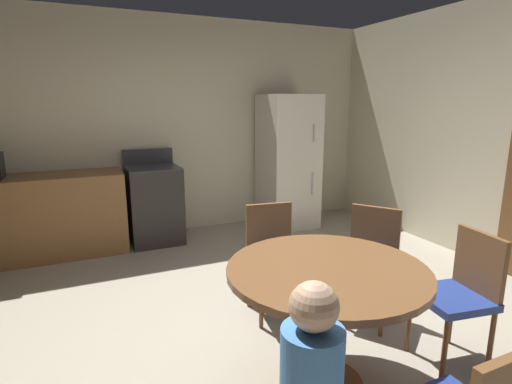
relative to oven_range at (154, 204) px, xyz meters
name	(u,v)px	position (x,y,z in m)	size (l,w,h in m)	color
ground_plane	(275,336)	(0.40, -2.43, -0.47)	(14.00, 14.00, 0.00)	#A89E89
wall_back	(177,127)	(0.40, 0.40, 0.88)	(5.60, 0.12, 2.70)	beige
kitchen_counter	(40,217)	(-1.22, 0.00, -0.02)	(1.75, 0.60, 0.90)	olive
oven_range	(154,204)	(0.00, 0.00, 0.00)	(0.60, 0.60, 1.10)	#2D2B28
refrigerator	(288,162)	(1.79, -0.05, 0.41)	(0.68, 0.68, 1.76)	silver
dining_table	(326,294)	(0.43, -3.01, 0.13)	(1.14, 1.14, 0.76)	brown
chair_east	(462,289)	(1.36, -3.15, 0.03)	(0.46, 0.46, 0.87)	brown
chair_northeast	(370,256)	(1.20, -2.46, 0.03)	(0.56, 0.56, 0.87)	brown
chair_north	(273,252)	(0.56, -2.07, 0.03)	(0.45, 0.45, 0.87)	brown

